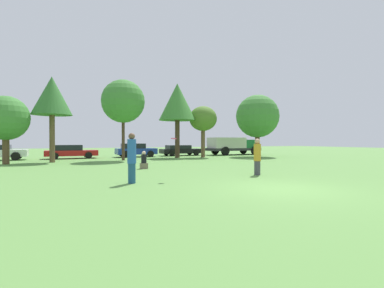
{
  "coord_description": "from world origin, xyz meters",
  "views": [
    {
      "loc": [
        -6.74,
        -7.51,
        1.64
      ],
      "look_at": [
        -1.33,
        4.45,
        1.49
      ],
      "focal_mm": 26.63,
      "sensor_mm": 36.0,
      "label": 1
    }
  ],
  "objects_px": {
    "tree_2": "(123,101)",
    "parked_car_black": "(180,150)",
    "tree_0": "(6,118)",
    "bystander_sitting": "(144,161)",
    "frisbee": "(174,139)",
    "tree_5": "(257,116)",
    "parked_car_blue": "(135,150)",
    "parked_car_red": "(70,151)",
    "tree_1": "(52,97)",
    "person_thrower": "(132,158)",
    "tree_4": "(203,119)",
    "tree_3": "(177,102)",
    "delivery_truck_green": "(233,145)",
    "person_catcher": "(257,156)"
  },
  "relations": [
    {
      "from": "tree_2",
      "to": "tree_5",
      "type": "bearing_deg",
      "value": -0.23
    },
    {
      "from": "tree_3",
      "to": "tree_5",
      "type": "height_order",
      "value": "tree_3"
    },
    {
      "from": "frisbee",
      "to": "tree_4",
      "type": "bearing_deg",
      "value": 59.17
    },
    {
      "from": "parked_car_black",
      "to": "delivery_truck_green",
      "type": "distance_m",
      "value": 6.41
    },
    {
      "from": "person_catcher",
      "to": "tree_4",
      "type": "height_order",
      "value": "tree_4"
    },
    {
      "from": "bystander_sitting",
      "to": "tree_0",
      "type": "xyz_separation_m",
      "value": [
        -7.93,
        7.02,
        2.75
      ]
    },
    {
      "from": "delivery_truck_green",
      "to": "tree_0",
      "type": "bearing_deg",
      "value": -168.25
    },
    {
      "from": "tree_1",
      "to": "parked_car_blue",
      "type": "relative_size",
      "value": 1.62
    },
    {
      "from": "tree_2",
      "to": "parked_car_black",
      "type": "xyz_separation_m",
      "value": [
        7.19,
        5.06,
        -4.3
      ]
    },
    {
      "from": "tree_5",
      "to": "delivery_truck_green",
      "type": "xyz_separation_m",
      "value": [
        -0.16,
        4.44,
        -2.98
      ]
    },
    {
      "from": "frisbee",
      "to": "tree_4",
      "type": "distance_m",
      "value": 16.49
    },
    {
      "from": "tree_1",
      "to": "person_catcher",
      "type": "bearing_deg",
      "value": -54.29
    },
    {
      "from": "tree_5",
      "to": "parked_car_blue",
      "type": "relative_size",
      "value": 1.59
    },
    {
      "from": "tree_1",
      "to": "frisbee",
      "type": "bearing_deg",
      "value": -68.9
    },
    {
      "from": "tree_1",
      "to": "tree_2",
      "type": "xyz_separation_m",
      "value": [
        5.33,
        0.12,
        -0.05
      ]
    },
    {
      "from": "tree_5",
      "to": "delivery_truck_green",
      "type": "height_order",
      "value": "tree_5"
    },
    {
      "from": "frisbee",
      "to": "tree_1",
      "type": "distance_m",
      "value": 14.13
    },
    {
      "from": "tree_1",
      "to": "tree_0",
      "type": "bearing_deg",
      "value": -168.6
    },
    {
      "from": "tree_0",
      "to": "bystander_sitting",
      "type": "bearing_deg",
      "value": -41.52
    },
    {
      "from": "tree_1",
      "to": "parked_car_blue",
      "type": "distance_m",
      "value": 9.7
    },
    {
      "from": "delivery_truck_green",
      "to": "frisbee",
      "type": "bearing_deg",
      "value": -130.17
    },
    {
      "from": "tree_1",
      "to": "tree_3",
      "type": "bearing_deg",
      "value": 8.67
    },
    {
      "from": "parked_car_blue",
      "to": "delivery_truck_green",
      "type": "bearing_deg",
      "value": -1.97
    },
    {
      "from": "tree_2",
      "to": "tree_1",
      "type": "bearing_deg",
      "value": -178.76
    },
    {
      "from": "person_thrower",
      "to": "tree_4",
      "type": "relative_size",
      "value": 0.38
    },
    {
      "from": "tree_3",
      "to": "delivery_truck_green",
      "type": "xyz_separation_m",
      "value": [
        8.09,
        2.85,
        -4.16
      ]
    },
    {
      "from": "frisbee",
      "to": "parked_car_red",
      "type": "height_order",
      "value": "frisbee"
    },
    {
      "from": "frisbee",
      "to": "tree_1",
      "type": "bearing_deg",
      "value": 111.1
    },
    {
      "from": "tree_2",
      "to": "parked_car_black",
      "type": "bearing_deg",
      "value": 35.13
    },
    {
      "from": "person_catcher",
      "to": "tree_0",
      "type": "distance_m",
      "value": 17.36
    },
    {
      "from": "tree_2",
      "to": "delivery_truck_green",
      "type": "distance_m",
      "value": 14.72
    },
    {
      "from": "bystander_sitting",
      "to": "tree_5",
      "type": "xyz_separation_m",
      "value": [
        13.97,
        7.67,
        3.71
      ]
    },
    {
      "from": "frisbee",
      "to": "tree_0",
      "type": "xyz_separation_m",
      "value": [
        -7.83,
        12.25,
        1.45
      ]
    },
    {
      "from": "tree_2",
      "to": "tree_0",
      "type": "bearing_deg",
      "value": -175.16
    },
    {
      "from": "tree_5",
      "to": "parked_car_black",
      "type": "relative_size",
      "value": 1.37
    },
    {
      "from": "bystander_sitting",
      "to": "frisbee",
      "type": "bearing_deg",
      "value": -91.19
    },
    {
      "from": "frisbee",
      "to": "parked_car_red",
      "type": "bearing_deg",
      "value": 101.76
    },
    {
      "from": "person_thrower",
      "to": "frisbee",
      "type": "relative_size",
      "value": 7.93
    },
    {
      "from": "frisbee",
      "to": "parked_car_black",
      "type": "bearing_deg",
      "value": 67.2
    },
    {
      "from": "tree_5",
      "to": "parked_car_blue",
      "type": "height_order",
      "value": "tree_5"
    },
    {
      "from": "tree_0",
      "to": "tree_2",
      "type": "distance_m",
      "value": 8.42
    },
    {
      "from": "tree_0",
      "to": "tree_1",
      "type": "height_order",
      "value": "tree_1"
    },
    {
      "from": "tree_5",
      "to": "parked_car_red",
      "type": "relative_size",
      "value": 1.4
    },
    {
      "from": "tree_2",
      "to": "frisbee",
      "type": "bearing_deg",
      "value": -91.69
    },
    {
      "from": "person_thrower",
      "to": "bystander_sitting",
      "type": "distance_m",
      "value": 5.74
    },
    {
      "from": "bystander_sitting",
      "to": "tree_2",
      "type": "xyz_separation_m",
      "value": [
        0.27,
        7.72,
        4.48
      ]
    },
    {
      "from": "person_thrower",
      "to": "delivery_truck_green",
      "type": "relative_size",
      "value": 0.3
    },
    {
      "from": "tree_2",
      "to": "tree_4",
      "type": "relative_size",
      "value": 1.33
    },
    {
      "from": "tree_3",
      "to": "person_thrower",
      "type": "bearing_deg",
      "value": -117.47
    },
    {
      "from": "person_thrower",
      "to": "person_catcher",
      "type": "relative_size",
      "value": 1.11
    }
  ]
}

